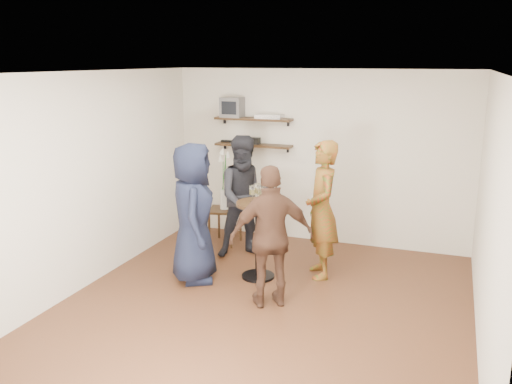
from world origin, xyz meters
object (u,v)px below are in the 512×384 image
person_dark (246,197)px  person_brown (272,237)px  radio (253,141)px  side_table (225,214)px  person_plaid (322,210)px  crt_monitor (233,107)px  person_navy (193,213)px  dvd_deck (270,116)px  drinks_table (258,230)px

person_dark → person_brown: 1.62m
radio → person_brown: bearing=-64.8°
side_table → person_plaid: person_plaid is taller
crt_monitor → person_dark: (0.56, -0.90, -1.16)m
person_navy → person_brown: 1.20m
crt_monitor → person_dark: bearing=-57.9°
side_table → radio: bearing=62.0°
person_brown → dvd_deck: bearing=-101.2°
person_navy → person_brown: person_navy is taller
person_plaid → person_dark: size_ratio=1.02×
drinks_table → person_plaid: person_plaid is taller
drinks_table → person_navy: bearing=-154.6°
dvd_deck → radio: dvd_deck is taller
person_navy → person_brown: (1.14, -0.35, -0.07)m
drinks_table → person_dark: size_ratio=0.58×
drinks_table → crt_monitor: bearing=122.0°
dvd_deck → drinks_table: dvd_deck is taller
radio → drinks_table: size_ratio=0.22×
side_table → person_navy: person_navy is taller
crt_monitor → person_plaid: bearing=-35.9°
person_plaid → person_dark: (-1.16, 0.34, -0.02)m
dvd_deck → person_dark: dvd_deck is taller
person_dark → person_plaid: bearing=-48.4°
crt_monitor → person_navy: crt_monitor is taller
crt_monitor → person_dark: 1.57m
side_table → drinks_table: drinks_table is taller
person_brown → drinks_table: bearing=-90.0°
radio → person_plaid: bearing=-41.8°
person_plaid → drinks_table: bearing=-90.0°
radio → person_dark: (0.24, -0.90, -0.66)m
person_brown → radio: bearing=-95.4°
crt_monitor → radio: crt_monitor is taller
person_navy → side_table: bearing=-17.6°
side_table → person_plaid: (1.66, -0.75, 0.43)m
dvd_deck → person_navy: bearing=-99.9°
dvd_deck → side_table: bearing=-136.9°
person_plaid → radio: bearing=-156.8°
crt_monitor → person_dark: crt_monitor is taller
dvd_deck → drinks_table: 2.06m
drinks_table → person_navy: size_ratio=0.57×
person_navy → crt_monitor: bearing=-17.7°
person_dark → person_navy: person_navy is taller
side_table → person_plaid: 1.87m
crt_monitor → person_brown: 2.94m
crt_monitor → person_brown: size_ratio=0.20×
crt_monitor → person_plaid: (1.72, -1.25, -1.14)m
radio → person_navy: 2.04m
dvd_deck → radio: size_ratio=1.82×
radio → side_table: bearing=-118.0°
person_dark → person_navy: bearing=-138.2°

